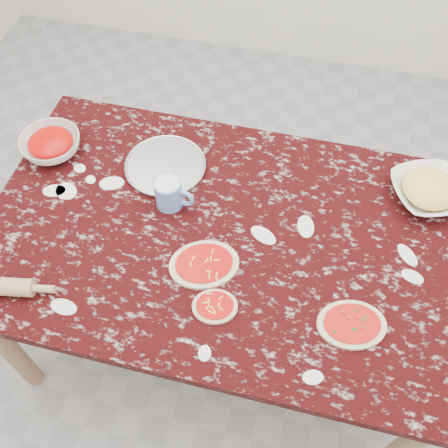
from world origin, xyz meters
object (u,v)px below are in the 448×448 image
flour_mug (170,193)px  cheese_bowl (428,192)px  pizza_tray (165,166)px  sauce_bowl (51,145)px  worktable (224,246)px

flour_mug → cheese_bowl: bearing=15.6°
pizza_tray → flour_mug: bearing=-65.9°
pizza_tray → sauce_bowl: bearing=-176.7°
flour_mug → worktable: bearing=-19.9°
sauce_bowl → flour_mug: flour_mug is taller
sauce_bowl → cheese_bowl: sauce_bowl is taller
cheese_bowl → flour_mug: (-0.85, -0.24, 0.03)m
pizza_tray → worktable: bearing=-39.8°
cheese_bowl → flour_mug: 0.88m
worktable → flour_mug: flour_mug is taller
sauce_bowl → flour_mug: size_ratio=1.57×
worktable → flour_mug: 0.26m
worktable → sauce_bowl: size_ratio=7.31×
cheese_bowl → flour_mug: size_ratio=1.77×
sauce_bowl → pizza_tray: bearing=3.3°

